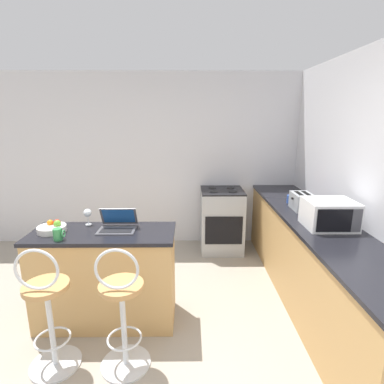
% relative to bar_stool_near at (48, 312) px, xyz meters
% --- Properties ---
extents(wall_back, '(12.00, 0.06, 2.60)m').
position_rel_bar_stool_near_xyz_m(wall_back, '(0.79, 2.56, 0.79)').
color(wall_back, silver).
rests_on(wall_back, ground_plane).
extents(breakfast_bar, '(1.33, 0.54, 0.93)m').
position_rel_bar_stool_near_xyz_m(breakfast_bar, '(0.28, 0.58, -0.04)').
color(breakfast_bar, tan).
rests_on(breakfast_bar, ground_plane).
extents(counter_right, '(0.65, 3.30, 0.93)m').
position_rel_bar_stool_near_xyz_m(counter_right, '(2.41, 0.90, -0.04)').
color(counter_right, tan).
rests_on(counter_right, ground_plane).
extents(bar_stool_near, '(0.40, 0.40, 1.06)m').
position_rel_bar_stool_near_xyz_m(bar_stool_near, '(0.00, 0.00, 0.00)').
color(bar_stool_near, silver).
rests_on(bar_stool_near, ground_plane).
extents(bar_stool_far, '(0.40, 0.40, 1.06)m').
position_rel_bar_stool_near_xyz_m(bar_stool_far, '(0.57, 0.00, 0.00)').
color(bar_stool_far, silver).
rests_on(bar_stool_far, ground_plane).
extents(laptop, '(0.34, 0.27, 0.20)m').
position_rel_bar_stool_near_xyz_m(laptop, '(0.41, 0.65, 0.47)').
color(laptop, '#47474C').
rests_on(laptop, breakfast_bar).
extents(microwave, '(0.45, 0.38, 0.26)m').
position_rel_bar_stool_near_xyz_m(microwave, '(2.42, 0.69, 0.55)').
color(microwave, white).
rests_on(microwave, counter_right).
extents(toaster, '(0.23, 0.30, 0.19)m').
position_rel_bar_stool_near_xyz_m(toaster, '(2.37, 1.25, 0.52)').
color(toaster, '#9EA3A8').
rests_on(toaster, counter_right).
extents(stove_range, '(0.61, 0.61, 0.94)m').
position_rel_bar_stool_near_xyz_m(stove_range, '(1.57, 2.21, -0.04)').
color(stove_range, '#9EA3A8').
rests_on(stove_range, ground_plane).
extents(fruit_bowl, '(0.26, 0.26, 0.11)m').
position_rel_bar_stool_near_xyz_m(fruit_bowl, '(-0.18, 0.60, 0.46)').
color(fruit_bowl, silver).
rests_on(fruit_bowl, breakfast_bar).
extents(mug_blue, '(0.10, 0.08, 0.10)m').
position_rel_bar_stool_near_xyz_m(mug_blue, '(2.33, 1.53, 0.47)').
color(mug_blue, '#2D51AD').
rests_on(mug_blue, counter_right).
extents(mug_red, '(0.11, 0.09, 0.10)m').
position_rel_bar_stool_near_xyz_m(mug_red, '(2.46, 1.55, 0.47)').
color(mug_red, red).
rests_on(mug_red, counter_right).
extents(wine_glass_tall, '(0.08, 0.08, 0.16)m').
position_rel_bar_stool_near_xyz_m(wine_glass_tall, '(0.10, 0.77, 0.54)').
color(wine_glass_tall, silver).
rests_on(wine_glass_tall, breakfast_bar).
extents(mug_green, '(0.09, 0.08, 0.10)m').
position_rel_bar_stool_near_xyz_m(mug_green, '(-0.04, 0.40, 0.47)').
color(mug_green, '#338447').
rests_on(mug_green, breakfast_bar).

